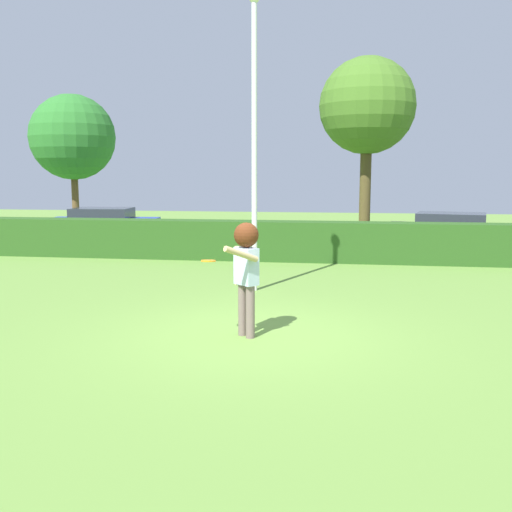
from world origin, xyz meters
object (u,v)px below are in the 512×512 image
Objects in this scene: parked_car_blue at (103,222)px; willow_tree at (367,107)px; lamppost at (254,131)px; parked_car_black at (451,230)px; oak_tree at (73,137)px; frisbee at (208,261)px; person at (246,262)px.

willow_tree is at bearing -0.64° from parked_car_blue.
parked_car_black is (5.50, 7.86, -2.78)m from lamppost.
lamppost is 1.04× the size of oak_tree.
parked_car_blue is at bearing 179.36° from willow_tree.
frisbee is at bearing -115.51° from parked_car_black.
person is 7.90× the size of frisbee.
lamppost is at bearing -50.27° from parked_car_blue.
parked_car_blue is 12.88m from parked_car_black.
parked_car_black is (12.85, -0.98, 0.00)m from parked_car_blue.
lamppost reaches higher than oak_tree.
person is 19.45m from oak_tree.
willow_tree is at bearing 163.10° from parked_car_black.
oak_tree is at bearing 121.67° from frisbee.
lamppost reaches higher than parked_car_blue.
person is at bearing -100.12° from willow_tree.
oak_tree is (-10.58, 16.04, 2.96)m from person.
frisbee is at bearing -58.33° from oak_tree.
willow_tree is (9.99, -0.11, 4.19)m from parked_car_blue.
lamppost is 1.41× the size of parked_car_black.
frisbee is (-0.54, -0.23, 0.04)m from person.
willow_tree reaches higher than frisbee.
willow_tree is (2.21, 12.39, 3.67)m from person.
lamppost is 1.45× the size of parked_car_blue.
oak_tree reaches higher than frisbee.
frisbee is 0.05× the size of parked_car_black.
frisbee is 4.50m from lamppost.
oak_tree is at bearing 164.09° from willow_tree.
lamppost is at bearing -125.01° from parked_car_black.
willow_tree is (-2.85, 0.87, 4.19)m from parked_car_black.
willow_tree is (12.80, -3.65, 0.71)m from oak_tree.
frisbee is 0.04× the size of oak_tree.
person is at bearing -58.12° from parked_car_blue.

